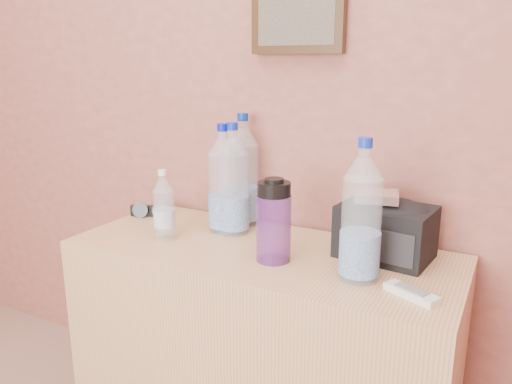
% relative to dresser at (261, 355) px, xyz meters
% --- Properties ---
extents(picture_frame, '(0.30, 0.03, 0.25)m').
position_rel_dresser_xyz_m(picture_frame, '(0.00, 0.23, 1.04)').
color(picture_frame, '#382311').
rests_on(picture_frame, room_shell).
extents(dresser, '(1.15, 0.48, 0.72)m').
position_rel_dresser_xyz_m(dresser, '(0.00, 0.00, 0.00)').
color(dresser, '#A9864D').
rests_on(dresser, ground).
extents(pet_large_a, '(0.09, 0.09, 0.35)m').
position_rel_dresser_xyz_m(pet_large_a, '(-0.18, 0.09, 0.51)').
color(pet_large_a, silver).
rests_on(pet_large_a, dresser).
extents(pet_large_b, '(0.10, 0.10, 0.37)m').
position_rel_dresser_xyz_m(pet_large_b, '(-0.16, 0.18, 0.52)').
color(pet_large_b, silver).
rests_on(pet_large_b, dresser).
extents(pet_large_c, '(0.10, 0.10, 0.36)m').
position_rel_dresser_xyz_m(pet_large_c, '(-0.15, 0.09, 0.52)').
color(pet_large_c, silver).
rests_on(pet_large_c, dresser).
extents(pet_large_d, '(0.10, 0.10, 0.36)m').
position_rel_dresser_xyz_m(pet_large_d, '(0.32, -0.07, 0.52)').
color(pet_large_d, '#ADC3D1').
rests_on(pet_large_d, dresser).
extents(pet_small, '(0.06, 0.06, 0.22)m').
position_rel_dresser_xyz_m(pet_small, '(-0.30, -0.06, 0.45)').
color(pet_small, silver).
rests_on(pet_small, dresser).
extents(nalgene_bottle, '(0.10, 0.10, 0.23)m').
position_rel_dresser_xyz_m(nalgene_bottle, '(0.07, -0.06, 0.47)').
color(nalgene_bottle, '#642A89').
rests_on(nalgene_bottle, dresser).
extents(sunglasses, '(0.16, 0.11, 0.04)m').
position_rel_dresser_xyz_m(sunglasses, '(-0.49, 0.10, 0.38)').
color(sunglasses, black).
rests_on(sunglasses, dresser).
extents(ac_remote, '(0.14, 0.09, 0.02)m').
position_rel_dresser_xyz_m(ac_remote, '(0.46, -0.11, 0.37)').
color(ac_remote, white).
rests_on(ac_remote, dresser).
extents(toiletry_bag, '(0.27, 0.21, 0.17)m').
position_rel_dresser_xyz_m(toiletry_bag, '(0.34, 0.11, 0.44)').
color(toiletry_bag, '#242427').
rests_on(toiletry_bag, dresser).
extents(foil_packet, '(0.13, 0.12, 0.02)m').
position_rel_dresser_xyz_m(foil_packet, '(0.31, 0.08, 0.54)').
color(foil_packet, white).
rests_on(foil_packet, toiletry_bag).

